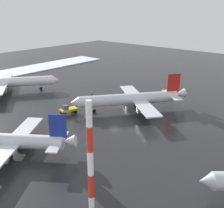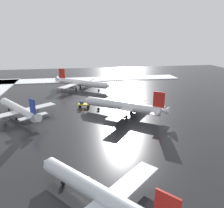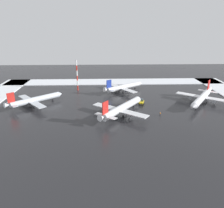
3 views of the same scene
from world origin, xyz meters
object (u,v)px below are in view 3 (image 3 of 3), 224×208
at_px(ground_crew_mid_apron, 127,102).
at_px(antenna_mast, 77,76).
at_px(airplane_far_rear, 124,87).
at_px(pushback_tug, 142,102).
at_px(airplane_parked_portside, 202,98).
at_px(airplane_foreground_jet, 122,108).
at_px(ground_crew_near_tug, 160,114).
at_px(airplane_parked_starboard, 35,100).
at_px(ground_crew_beside_wing, 129,117).

relative_size(ground_crew_mid_apron, antenna_mast, 0.09).
xyz_separation_m(airplane_far_rear, pushback_tug, (-7.37, 22.06, -1.60)).
bearing_deg(airplane_parked_portside, pushback_tug, -54.07).
distance_m(pushback_tug, antenna_mast, 44.25).
distance_m(airplane_foreground_jet, pushback_tug, 17.68).
height_order(airplane_foreground_jet, pushback_tug, airplane_foreground_jet).
distance_m(pushback_tug, ground_crew_mid_apron, 7.52).
bearing_deg(airplane_foreground_jet, pushback_tug, -2.02).
distance_m(airplane_parked_portside, ground_crew_near_tug, 28.96).
xyz_separation_m(airplane_parked_starboard, pushback_tug, (-53.25, -0.22, -1.64)).
xyz_separation_m(pushback_tug, ground_crew_near_tug, (-5.87, 15.08, -0.31)).
height_order(airplane_parked_starboard, ground_crew_mid_apron, airplane_parked_starboard).
relative_size(airplane_parked_starboard, ground_crew_mid_apron, 14.25).
relative_size(airplane_far_rear, ground_crew_beside_wing, 14.83).
xyz_separation_m(airplane_parked_portside, airplane_far_rear, (38.01, -22.32, -0.35)).
height_order(ground_crew_near_tug, antenna_mast, antenna_mast).
distance_m(airplane_parked_portside, airplane_far_rear, 44.08).
xyz_separation_m(airplane_parked_portside, antenna_mast, (65.75, -26.01, 5.91)).
distance_m(airplane_foreground_jet, ground_crew_mid_apron, 14.77).
xyz_separation_m(ground_crew_near_tug, ground_crew_beside_wing, (14.13, 3.70, 0.00)).
bearing_deg(airplane_foreground_jet, ground_crew_beside_wing, -114.17).
bearing_deg(airplane_parked_starboard, ground_crew_beside_wing, -63.32).
height_order(ground_crew_mid_apron, antenna_mast, antenna_mast).
xyz_separation_m(airplane_far_rear, ground_crew_beside_wing, (0.89, 40.85, -1.92)).
xyz_separation_m(airplane_far_rear, antenna_mast, (27.74, -3.69, 6.26)).
height_order(airplane_far_rear, antenna_mast, antenna_mast).
bearing_deg(pushback_tug, airplane_parked_portside, -75.65).
height_order(pushback_tug, ground_crew_beside_wing, pushback_tug).
distance_m(airplane_parked_portside, pushback_tug, 30.70).
bearing_deg(airplane_far_rear, ground_crew_mid_apron, -125.72).
distance_m(ground_crew_beside_wing, ground_crew_mid_apron, 19.31).
xyz_separation_m(airplane_foreground_jet, antenna_mast, (24.02, -39.39, 5.92)).
bearing_deg(airplane_parked_starboard, airplane_foreground_jet, -58.55).
bearing_deg(antenna_mast, airplane_parked_starboard, 55.07).
relative_size(ground_crew_near_tug, antenna_mast, 0.09).
relative_size(airplane_far_rear, ground_crew_mid_apron, 14.83).
height_order(airplane_far_rear, ground_crew_mid_apron, airplane_far_rear).
bearing_deg(airplane_far_rear, ground_crew_beside_wing, -126.66).
distance_m(airplane_far_rear, ground_crew_near_tug, 39.48).
relative_size(ground_crew_near_tug, ground_crew_beside_wing, 1.00).
height_order(airplane_foreground_jet, ground_crew_mid_apron, airplane_foreground_jet).
distance_m(airplane_parked_portside, ground_crew_mid_apron, 38.21).
bearing_deg(antenna_mast, ground_crew_near_tug, 135.10).
bearing_deg(pushback_tug, ground_crew_mid_apron, 100.93).
bearing_deg(ground_crew_near_tug, airplane_far_rear, 0.54).
relative_size(ground_crew_beside_wing, ground_crew_mid_apron, 1.00).
bearing_deg(ground_crew_mid_apron, pushback_tug, -101.85).
height_order(airplane_far_rear, ground_crew_near_tug, airplane_far_rear).
height_order(airplane_parked_portside, antenna_mast, antenna_mast).
bearing_deg(ground_crew_beside_wing, pushback_tug, -173.70).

